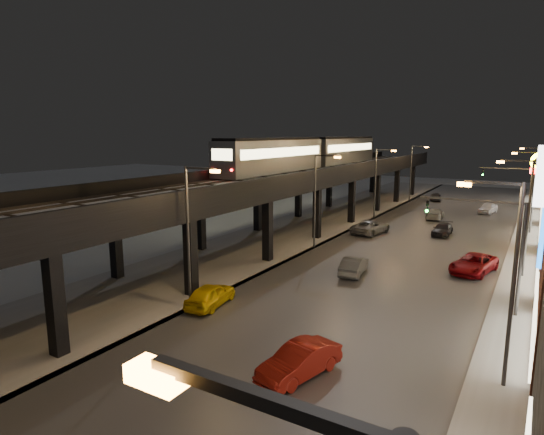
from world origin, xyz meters
The scene contains 27 objects.
road_surface centered at (7.50, 35.00, 0.03)m, with size 17.00×120.00×0.06m, color #46474D.
sidewalk_right centered at (17.50, 35.00, 0.07)m, with size 4.00×120.00×0.14m, color #9FA1A8.
under_viaduct_pavement centered at (-6.00, 35.00, 0.03)m, with size 11.00×120.00×0.06m, color #9FA1A8.
elevated_viaduct centered at (-6.00, 31.84, 5.62)m, with size 9.00×100.00×6.30m.
viaduct_trackbed centered at (-6.01, 31.97, 6.39)m, with size 8.40×100.00×0.32m.
viaduct_parapet_streetside centered at (-1.65, 32.00, 6.85)m, with size 0.30×100.00×1.10m, color black.
viaduct_parapet_far centered at (-10.35, 32.00, 6.85)m, with size 0.30×100.00×1.10m, color black.
streetlight_left_1 centered at (-0.43, 13.00, 5.24)m, with size 2.57×0.28×9.00m.
streetlight_right_1 centered at (16.73, 13.00, 5.24)m, with size 2.56×0.28×9.00m.
streetlight_left_2 centered at (-0.43, 31.00, 5.24)m, with size 2.57×0.28×9.00m.
streetlight_right_2 centered at (16.73, 31.00, 5.24)m, with size 2.56×0.28×9.00m.
streetlight_left_3 centered at (-0.43, 49.00, 5.24)m, with size 2.57×0.28×9.00m.
streetlight_right_3 centered at (16.73, 49.00, 5.24)m, with size 2.56×0.28×9.00m.
streetlight_left_4 centered at (-0.43, 67.00, 5.24)m, with size 2.57×0.28×9.00m.
streetlight_right_4 centered at (16.73, 67.00, 5.24)m, with size 2.56×0.28×9.00m.
traffic_light_rig_a centered at (15.84, 22.00, 4.50)m, with size 6.10×0.34×7.00m.
traffic_light_rig_b centered at (15.84, 52.00, 4.50)m, with size 6.10×0.34×7.00m.
subway_train centered at (-8.50, 46.53, 8.53)m, with size 3.21×39.35×3.84m.
car_taxi centered at (0.14, 13.97, 0.73)m, with size 1.72×4.28×1.46m, color #DFBB0B.
car_near_white centered at (5.62, 24.93, 0.69)m, with size 1.47×4.21×1.39m, color #515359.
car_mid_silver centered at (1.94, 39.89, 0.76)m, with size 2.52×5.47×1.52m, color slate.
car_mid_dark centered at (6.23, 52.48, 0.68)m, with size 1.91×4.69×1.36m, color #959698.
car_far_white centered at (2.97, 69.33, 0.67)m, with size 1.58×3.91×1.33m, color black.
car_onc_silver centered at (8.95, 9.28, 0.73)m, with size 1.54×4.41×1.45m, color maroon.
car_onc_dark centered at (13.62, 30.13, 0.74)m, with size 2.44×5.29×1.47m, color maroon.
car_onc_white centered at (8.87, 43.10, 0.63)m, with size 1.76×4.34×1.26m, color black.
car_onc_red centered at (11.59, 60.73, 0.73)m, with size 1.73×4.29×1.46m, color white.
Camera 1 is at (17.59, -7.68, 10.91)m, focal length 30.00 mm.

